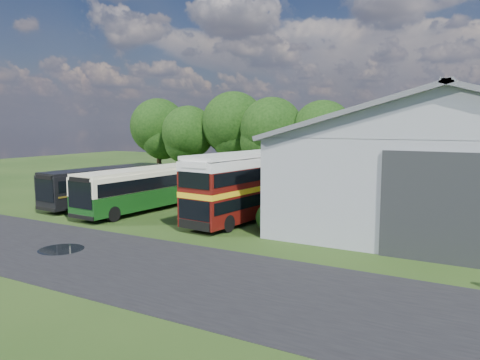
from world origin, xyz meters
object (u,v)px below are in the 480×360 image
Objects in this scene: bus_dark_single at (106,185)px; bus_green_single at (144,188)px; storage_shed at (465,155)px; bus_maroon_double at (246,187)px.

bus_green_single is at bearing -0.94° from bus_dark_single.
storage_shed is 14.68m from bus_maroon_double.
storage_shed is 2.36× the size of bus_dark_single.
bus_dark_single is (-24.27, -8.40, -2.65)m from storage_shed.
bus_maroon_double is 0.99× the size of bus_dark_single.
storage_shed is 25.82m from bus_dark_single.
storage_shed is at bearing 39.45° from bus_maroon_double.
storage_shed is 2.38× the size of bus_maroon_double.
storage_shed is 2.21× the size of bus_green_single.
bus_dark_single is (-12.18, -0.30, -0.67)m from bus_maroon_double.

